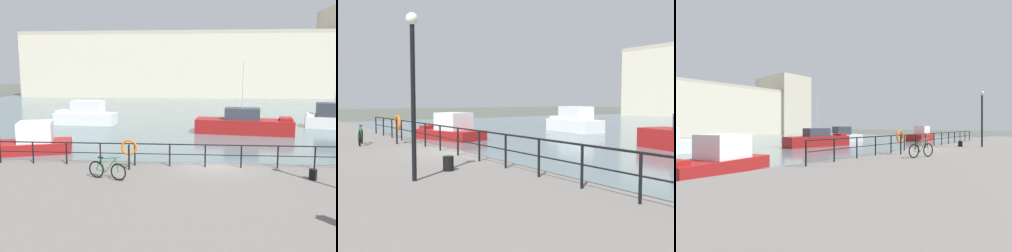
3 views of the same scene
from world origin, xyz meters
TOP-DOWN VIEW (x-y plane):
  - ground_plane at (0.00, 0.00)m, footprint 240.00×240.00m
  - water_basin at (0.00, 30.20)m, footprint 80.00×60.00m
  - quay_promenade at (0.00, -6.50)m, footprint 56.00×13.00m
  - harbor_building at (5.81, 60.14)m, footprint 71.45×16.20m
  - moored_green_narrowboat at (11.77, 16.85)m, footprint 5.82×3.23m
  - moored_white_yacht at (-11.70, 17.60)m, footprint 6.05×2.79m
  - moored_small_launch at (3.14, 13.30)m, footprint 8.25×3.46m
  - moored_harbor_tender at (-11.49, 4.98)m, footprint 5.76×3.90m
  - quay_railing at (1.24, -0.75)m, footprint 23.22×0.07m
  - parked_bicycle at (-4.49, -3.01)m, footprint 1.70×0.60m
  - mooring_bollard at (3.97, -2.42)m, footprint 0.32×0.32m
  - life_ring_stand at (-3.86, -1.43)m, footprint 0.75×0.16m

SIDE VIEW (x-z plane):
  - ground_plane at x=0.00m, z-range 0.00..0.00m
  - water_basin at x=0.00m, z-range 0.00..0.01m
  - quay_promenade at x=0.00m, z-range 0.00..0.80m
  - moored_harbor_tender at x=-11.49m, z-range -0.26..1.72m
  - moored_small_launch at x=3.14m, z-range -2.16..3.77m
  - moored_green_narrowboat at x=11.77m, z-range -0.25..2.06m
  - moored_white_yacht at x=-11.70m, z-range -0.23..2.08m
  - mooring_bollard at x=3.97m, z-range 0.80..1.24m
  - parked_bicycle at x=-4.49m, z-range 0.69..1.68m
  - quay_railing at x=1.24m, z-range 1.00..2.07m
  - life_ring_stand at x=-3.86m, z-range 1.07..2.47m
  - harbor_building at x=5.81m, z-range -2.35..15.56m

